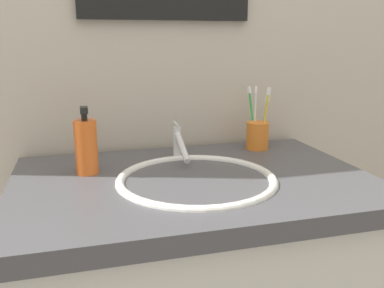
{
  "coord_description": "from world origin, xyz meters",
  "views": [
    {
      "loc": [
        -0.28,
        -1.01,
        1.25
      ],
      "look_at": [
        -0.0,
        0.0,
        0.98
      ],
      "focal_mm": 38.83,
      "sensor_mm": 36.0,
      "label": 1
    }
  ],
  "objects_px": {
    "faucet": "(178,144)",
    "toothbrush_cup": "(257,136)",
    "toothbrush_yellow": "(266,114)",
    "soap_dispenser": "(86,146)",
    "toothbrush_white": "(255,112)",
    "toothbrush_red": "(265,117)",
    "toothbrush_green": "(252,113)"
  },
  "relations": [
    {
      "from": "toothbrush_cup",
      "to": "toothbrush_green",
      "type": "relative_size",
      "value": 0.45
    },
    {
      "from": "toothbrush_green",
      "to": "soap_dispenser",
      "type": "height_order",
      "value": "toothbrush_green"
    },
    {
      "from": "toothbrush_white",
      "to": "toothbrush_yellow",
      "type": "relative_size",
      "value": 1.0
    },
    {
      "from": "faucet",
      "to": "soap_dispenser",
      "type": "relative_size",
      "value": 0.91
    },
    {
      "from": "faucet",
      "to": "toothbrush_green",
      "type": "distance_m",
      "value": 0.31
    },
    {
      "from": "toothbrush_white",
      "to": "toothbrush_red",
      "type": "bearing_deg",
      "value": -51.1
    },
    {
      "from": "toothbrush_red",
      "to": "toothbrush_white",
      "type": "bearing_deg",
      "value": 128.9
    },
    {
      "from": "toothbrush_yellow",
      "to": "toothbrush_green",
      "type": "relative_size",
      "value": 1.02
    },
    {
      "from": "toothbrush_cup",
      "to": "toothbrush_yellow",
      "type": "xyz_separation_m",
      "value": [
        0.02,
        -0.01,
        0.07
      ]
    },
    {
      "from": "toothbrush_cup",
      "to": "toothbrush_green",
      "type": "distance_m",
      "value": 0.08
    },
    {
      "from": "toothbrush_cup",
      "to": "soap_dispenser",
      "type": "height_order",
      "value": "soap_dispenser"
    },
    {
      "from": "toothbrush_white",
      "to": "toothbrush_yellow",
      "type": "height_order",
      "value": "same"
    },
    {
      "from": "faucet",
      "to": "toothbrush_yellow",
      "type": "bearing_deg",
      "value": 8.79
    },
    {
      "from": "toothbrush_red",
      "to": "toothbrush_green",
      "type": "height_order",
      "value": "toothbrush_green"
    },
    {
      "from": "toothbrush_white",
      "to": "soap_dispenser",
      "type": "height_order",
      "value": "toothbrush_white"
    },
    {
      "from": "toothbrush_cup",
      "to": "toothbrush_white",
      "type": "distance_m",
      "value": 0.08
    },
    {
      "from": "toothbrush_white",
      "to": "toothbrush_green",
      "type": "relative_size",
      "value": 1.01
    },
    {
      "from": "toothbrush_red",
      "to": "toothbrush_green",
      "type": "xyz_separation_m",
      "value": [
        -0.03,
        0.04,
        0.01
      ]
    },
    {
      "from": "toothbrush_yellow",
      "to": "toothbrush_green",
      "type": "bearing_deg",
      "value": 114.66
    },
    {
      "from": "toothbrush_red",
      "to": "toothbrush_green",
      "type": "relative_size",
      "value": 0.89
    },
    {
      "from": "faucet",
      "to": "toothbrush_yellow",
      "type": "xyz_separation_m",
      "value": [
        0.31,
        0.05,
        0.07
      ]
    },
    {
      "from": "toothbrush_red",
      "to": "toothbrush_yellow",
      "type": "bearing_deg",
      "value": -110.25
    },
    {
      "from": "toothbrush_yellow",
      "to": "toothbrush_green",
      "type": "xyz_separation_m",
      "value": [
        -0.02,
        0.05,
        -0.0
      ]
    },
    {
      "from": "faucet",
      "to": "soap_dispenser",
      "type": "height_order",
      "value": "soap_dispenser"
    },
    {
      "from": "soap_dispenser",
      "to": "toothbrush_cup",
      "type": "bearing_deg",
      "value": 12.11
    },
    {
      "from": "toothbrush_yellow",
      "to": "toothbrush_red",
      "type": "height_order",
      "value": "toothbrush_yellow"
    },
    {
      "from": "faucet",
      "to": "toothbrush_cup",
      "type": "xyz_separation_m",
      "value": [
        0.29,
        0.06,
        -0.01
      ]
    },
    {
      "from": "toothbrush_red",
      "to": "soap_dispenser",
      "type": "distance_m",
      "value": 0.59
    },
    {
      "from": "toothbrush_cup",
      "to": "faucet",
      "type": "bearing_deg",
      "value": -168.06
    },
    {
      "from": "toothbrush_white",
      "to": "soap_dispenser",
      "type": "relative_size",
      "value": 1.08
    },
    {
      "from": "toothbrush_red",
      "to": "faucet",
      "type": "bearing_deg",
      "value": -168.83
    },
    {
      "from": "toothbrush_cup",
      "to": "toothbrush_yellow",
      "type": "height_order",
      "value": "toothbrush_yellow"
    }
  ]
}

